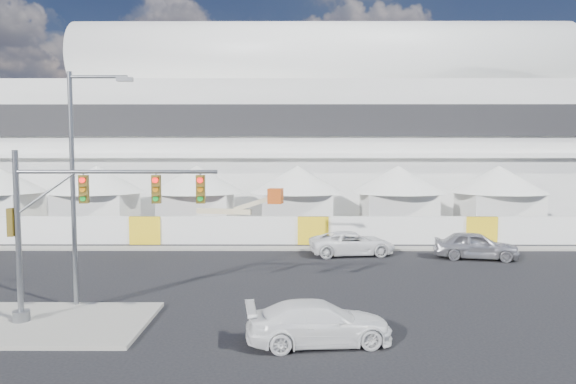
{
  "coord_description": "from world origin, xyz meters",
  "views": [
    {
      "loc": [
        4.36,
        -21.84,
        6.43
      ],
      "look_at": [
        4.23,
        10.0,
        4.08
      ],
      "focal_mm": 32.0,
      "sensor_mm": 36.0,
      "label": 1
    }
  ],
  "objects_px": {
    "sedan_silver": "(476,245)",
    "pickup_curb": "(352,243)",
    "traffic_mast": "(66,227)",
    "pickup_near": "(319,323)",
    "streetlight_median": "(79,173)",
    "boom_lift": "(217,226)",
    "lot_car_a": "(488,225)",
    "lot_car_c": "(104,228)"
  },
  "relations": [
    {
      "from": "pickup_curb",
      "to": "pickup_near",
      "type": "height_order",
      "value": "pickup_curb"
    },
    {
      "from": "lot_car_a",
      "to": "lot_car_c",
      "type": "relative_size",
      "value": 0.82
    },
    {
      "from": "pickup_curb",
      "to": "streetlight_median",
      "type": "distance_m",
      "value": 17.72
    },
    {
      "from": "sedan_silver",
      "to": "traffic_mast",
      "type": "distance_m",
      "value": 23.46
    },
    {
      "from": "pickup_near",
      "to": "sedan_silver",
      "type": "bearing_deg",
      "value": -44.02
    },
    {
      "from": "pickup_curb",
      "to": "boom_lift",
      "type": "bearing_deg",
      "value": 51.19
    },
    {
      "from": "lot_car_a",
      "to": "boom_lift",
      "type": "xyz_separation_m",
      "value": [
        -21.66,
        -3.56,
        0.41
      ]
    },
    {
      "from": "pickup_near",
      "to": "traffic_mast",
      "type": "relative_size",
      "value": 0.64
    },
    {
      "from": "traffic_mast",
      "to": "lot_car_c",
      "type": "bearing_deg",
      "value": 106.57
    },
    {
      "from": "sedan_silver",
      "to": "lot_car_a",
      "type": "bearing_deg",
      "value": -12.8
    },
    {
      "from": "pickup_near",
      "to": "lot_car_a",
      "type": "xyz_separation_m",
      "value": [
        15.2,
        24.63,
        -0.07
      ]
    },
    {
      "from": "pickup_curb",
      "to": "lot_car_a",
      "type": "distance_m",
      "value": 15.33
    },
    {
      "from": "sedan_silver",
      "to": "pickup_curb",
      "type": "xyz_separation_m",
      "value": [
        -7.45,
        1.19,
        -0.09
      ]
    },
    {
      "from": "pickup_near",
      "to": "boom_lift",
      "type": "bearing_deg",
      "value": 9.34
    },
    {
      "from": "lot_car_a",
      "to": "streetlight_median",
      "type": "distance_m",
      "value": 32.72
    },
    {
      "from": "lot_car_a",
      "to": "lot_car_c",
      "type": "distance_m",
      "value": 30.78
    },
    {
      "from": "streetlight_median",
      "to": "boom_lift",
      "type": "distance_m",
      "value": 17.97
    },
    {
      "from": "boom_lift",
      "to": "lot_car_a",
      "type": "bearing_deg",
      "value": 20.51
    },
    {
      "from": "traffic_mast",
      "to": "boom_lift",
      "type": "bearing_deg",
      "value": 81.55
    },
    {
      "from": "sedan_silver",
      "to": "pickup_curb",
      "type": "relative_size",
      "value": 0.91
    },
    {
      "from": "pickup_curb",
      "to": "streetlight_median",
      "type": "relative_size",
      "value": 0.56
    },
    {
      "from": "streetlight_median",
      "to": "lot_car_a",
      "type": "bearing_deg",
      "value": 39.64
    },
    {
      "from": "lot_car_a",
      "to": "traffic_mast",
      "type": "height_order",
      "value": "traffic_mast"
    },
    {
      "from": "traffic_mast",
      "to": "streetlight_median",
      "type": "xyz_separation_m",
      "value": [
        -0.37,
        2.17,
        1.95
      ]
    },
    {
      "from": "pickup_curb",
      "to": "traffic_mast",
      "type": "relative_size",
      "value": 0.7
    },
    {
      "from": "sedan_silver",
      "to": "lot_car_a",
      "type": "distance_m",
      "value": 11.49
    },
    {
      "from": "pickup_near",
      "to": "traffic_mast",
      "type": "bearing_deg",
      "value": 71.13
    },
    {
      "from": "sedan_silver",
      "to": "streetlight_median",
      "type": "relative_size",
      "value": 0.52
    },
    {
      "from": "sedan_silver",
      "to": "pickup_curb",
      "type": "distance_m",
      "value": 7.54
    },
    {
      "from": "pickup_near",
      "to": "traffic_mast",
      "type": "height_order",
      "value": "traffic_mast"
    },
    {
      "from": "traffic_mast",
      "to": "boom_lift",
      "type": "height_order",
      "value": "traffic_mast"
    },
    {
      "from": "traffic_mast",
      "to": "boom_lift",
      "type": "relative_size",
      "value": 0.98
    },
    {
      "from": "sedan_silver",
      "to": "traffic_mast",
      "type": "relative_size",
      "value": 0.64
    },
    {
      "from": "sedan_silver",
      "to": "pickup_near",
      "type": "height_order",
      "value": "sedan_silver"
    },
    {
      "from": "sedan_silver",
      "to": "lot_car_a",
      "type": "height_order",
      "value": "sedan_silver"
    },
    {
      "from": "lot_car_a",
      "to": "traffic_mast",
      "type": "distance_m",
      "value": 33.62
    },
    {
      "from": "pickup_near",
      "to": "traffic_mast",
      "type": "distance_m",
      "value": 9.96
    },
    {
      "from": "traffic_mast",
      "to": "pickup_near",
      "type": "bearing_deg",
      "value": -11.17
    },
    {
      "from": "pickup_near",
      "to": "lot_car_a",
      "type": "distance_m",
      "value": 28.95
    },
    {
      "from": "streetlight_median",
      "to": "boom_lift",
      "type": "xyz_separation_m",
      "value": [
        3.23,
        17.07,
        -4.62
      ]
    },
    {
      "from": "lot_car_c",
      "to": "pickup_curb",
      "type": "bearing_deg",
      "value": -104.85
    },
    {
      "from": "traffic_mast",
      "to": "streetlight_median",
      "type": "distance_m",
      "value": 2.94
    }
  ]
}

